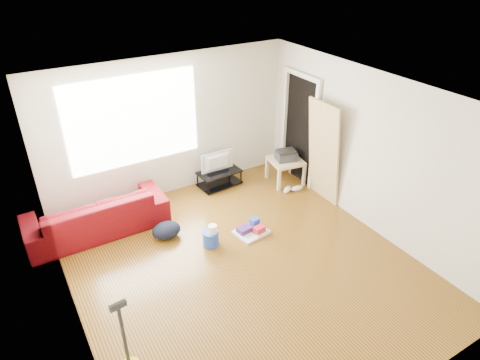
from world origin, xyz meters
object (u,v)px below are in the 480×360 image
cleaning_tray (252,230)px  backpack (167,237)px  sofa (100,230)px  bucket (211,245)px  side_table (286,163)px  tv_stand (219,178)px

cleaning_tray → backpack: cleaning_tray is taller
cleaning_tray → sofa: bearing=147.6°
bucket → side_table: bearing=25.3°
sofa → cleaning_tray: bearing=147.6°
sofa → cleaning_tray: (2.07, -1.31, 0.05)m
sofa → tv_stand: (2.35, 0.27, 0.16)m
sofa → tv_stand: sofa is taller
tv_stand → backpack: bearing=-150.7°
tv_stand → backpack: 1.79m
sofa → bucket: sofa is taller
sofa → side_table: 3.53m
tv_stand → bucket: bearing=-127.1°
tv_stand → cleaning_tray: 1.61m
tv_stand → cleaning_tray: (-0.28, -1.58, -0.10)m
bucket → cleaning_tray: 0.71m
side_table → cleaning_tray: 1.81m
bucket → cleaning_tray: cleaning_tray is taller
tv_stand → side_table: 1.28m
side_table → backpack: (-2.63, -0.46, -0.40)m
sofa → bucket: 1.86m
tv_stand → cleaning_tray: bearing=-104.4°
bucket → backpack: bearing=132.7°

